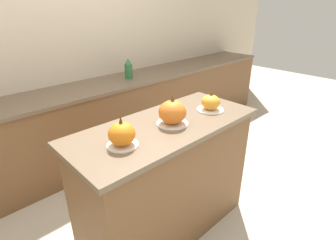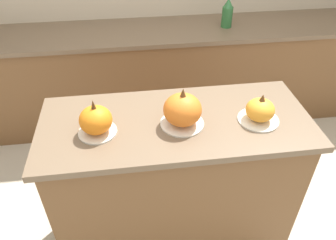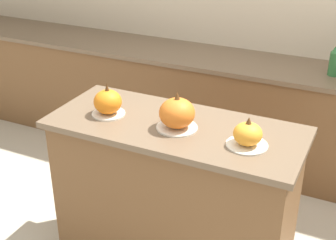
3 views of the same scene
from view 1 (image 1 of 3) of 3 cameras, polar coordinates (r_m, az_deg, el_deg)
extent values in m
plane|color=#BCB29E|center=(2.35, -0.28, -22.22)|extent=(12.00, 12.00, 0.00)
cube|color=beige|center=(3.08, -22.81, 14.05)|extent=(8.00, 0.06, 2.50)
cube|color=brown|center=(2.04, -0.31, -13.38)|extent=(1.32, 0.53, 0.91)
cube|color=brown|center=(1.79, -0.34, -1.29)|extent=(1.38, 0.59, 0.03)
cube|color=brown|center=(3.02, -17.92, -1.98)|extent=(6.00, 0.56, 0.85)
cube|color=brown|center=(2.86, -19.05, 5.97)|extent=(6.00, 0.60, 0.03)
cylinder|color=silver|center=(1.54, -9.84, -5.37)|extent=(0.19, 0.19, 0.01)
ellipsoid|color=orange|center=(1.50, -10.03, -3.00)|extent=(0.16, 0.16, 0.14)
cone|color=#4C2D14|center=(1.47, -10.28, 0.04)|extent=(0.02, 0.02, 0.05)
cylinder|color=silver|center=(1.78, 0.96, -0.75)|extent=(0.22, 0.22, 0.01)
ellipsoid|color=orange|center=(1.74, 0.98, 1.73)|extent=(0.19, 0.19, 0.16)
cone|color=brown|center=(1.71, 1.00, 4.74)|extent=(0.03, 0.03, 0.04)
cylinder|color=silver|center=(2.03, 9.17, 2.25)|extent=(0.21, 0.21, 0.01)
ellipsoid|color=orange|center=(2.01, 9.29, 3.85)|extent=(0.14, 0.14, 0.11)
cone|color=brown|center=(1.98, 9.42, 5.76)|extent=(0.03, 0.03, 0.04)
cylinder|color=#2D6B38|center=(3.13, -8.57, 10.42)|extent=(0.09, 0.09, 0.17)
cone|color=#2D6B38|center=(3.10, -8.71, 12.56)|extent=(0.08, 0.08, 0.07)
camera|label=2|loc=(0.93, 62.05, 28.88)|focal=35.00mm
camera|label=3|loc=(2.22, 74.30, 17.18)|focal=50.00mm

